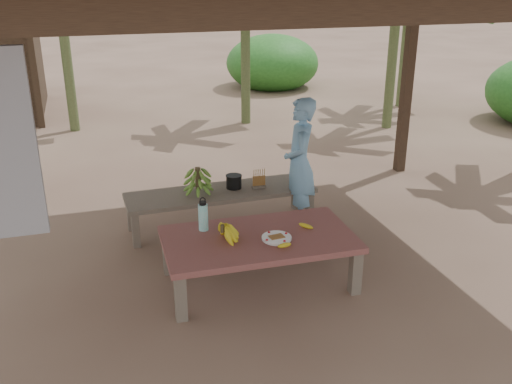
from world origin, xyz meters
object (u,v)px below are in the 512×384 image
object	(u,v)px
work_table	(259,243)
woman	(300,163)
plate	(277,238)
water_flask	(203,216)
cooking_pot	(234,182)
bench	(221,195)
ripe_banana_bunch	(223,232)

from	to	relation	value
work_table	woman	xyz separation A→B (m)	(0.85, 1.17, 0.33)
plate	water_flask	distance (m)	0.75
cooking_pot	bench	bearing A→B (deg)	-165.65
work_table	cooking_pot	xyz separation A→B (m)	(0.13, 1.42, 0.09)
bench	ripe_banana_bunch	bearing A→B (deg)	-104.44
bench	ripe_banana_bunch	distance (m)	1.41
water_flask	woman	world-z (taller)	woman
plate	work_table	bearing A→B (deg)	139.03
ripe_banana_bunch	plate	xyz separation A→B (m)	(0.48, -0.13, -0.07)
bench	woman	world-z (taller)	woman
ripe_banana_bunch	woman	size ratio (longest dim) A/B	0.19
plate	cooking_pot	size ratio (longest dim) A/B	1.57
woman	cooking_pot	bearing A→B (deg)	-92.18
water_flask	cooking_pot	distance (m)	1.28
plate	water_flask	xyz separation A→B (m)	(-0.61, 0.42, 0.13)
bench	woman	bearing A→B (deg)	-14.83
ripe_banana_bunch	plate	world-z (taller)	ripe_banana_bunch
plate	bench	bearing A→B (deg)	96.56
work_table	woman	size ratio (longest dim) A/B	1.19
ripe_banana_bunch	work_table	bearing A→B (deg)	-2.30
work_table	bench	bearing A→B (deg)	92.82
work_table	bench	size ratio (longest dim) A/B	0.82
water_flask	woman	bearing A→B (deg)	33.46
water_flask	cooking_pot	size ratio (longest dim) A/B	1.90
water_flask	cooking_pot	world-z (taller)	water_flask
work_table	ripe_banana_bunch	xyz separation A→B (m)	(-0.35, 0.01, 0.15)
ripe_banana_bunch	cooking_pot	world-z (taller)	ripe_banana_bunch
bench	ripe_banana_bunch	world-z (taller)	ripe_banana_bunch
work_table	woman	world-z (taller)	woman
work_table	plate	size ratio (longest dim) A/B	6.49
work_table	water_flask	world-z (taller)	water_flask
work_table	plate	world-z (taller)	plate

